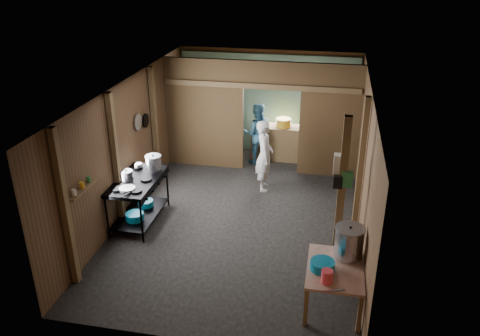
% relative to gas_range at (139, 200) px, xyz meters
% --- Properties ---
extents(floor, '(4.50, 7.00, 0.00)m').
position_rel_gas_range_xyz_m(floor, '(1.88, 0.64, -0.45)').
color(floor, black).
rests_on(floor, ground).
extents(ceiling, '(4.50, 7.00, 0.00)m').
position_rel_gas_range_xyz_m(ceiling, '(1.88, 0.64, 2.15)').
color(ceiling, '#484847').
rests_on(ceiling, ground).
extents(wall_back, '(4.50, 0.00, 2.60)m').
position_rel_gas_range_xyz_m(wall_back, '(1.88, 4.14, 0.85)').
color(wall_back, brown).
rests_on(wall_back, ground).
extents(wall_front, '(4.50, 0.00, 2.60)m').
position_rel_gas_range_xyz_m(wall_front, '(1.88, -2.86, 0.85)').
color(wall_front, brown).
rests_on(wall_front, ground).
extents(wall_left, '(0.00, 7.00, 2.60)m').
position_rel_gas_range_xyz_m(wall_left, '(-0.37, 0.64, 0.85)').
color(wall_left, brown).
rests_on(wall_left, ground).
extents(wall_right, '(0.00, 7.00, 2.60)m').
position_rel_gas_range_xyz_m(wall_right, '(4.13, 0.64, 0.85)').
color(wall_right, brown).
rests_on(wall_right, ground).
extents(partition_left, '(1.85, 0.10, 2.60)m').
position_rel_gas_range_xyz_m(partition_left, '(0.55, 2.84, 0.85)').
color(partition_left, '#503D21').
rests_on(partition_left, floor).
extents(partition_right, '(1.35, 0.10, 2.60)m').
position_rel_gas_range_xyz_m(partition_right, '(3.46, 2.84, 0.85)').
color(partition_right, '#503D21').
rests_on(partition_right, floor).
extents(partition_header, '(1.30, 0.10, 0.60)m').
position_rel_gas_range_xyz_m(partition_header, '(2.13, 2.84, 1.85)').
color(partition_header, '#503D21').
rests_on(partition_header, wall_back).
extents(turquoise_panel, '(4.40, 0.06, 2.50)m').
position_rel_gas_range_xyz_m(turquoise_panel, '(1.88, 4.08, 0.80)').
color(turquoise_panel, '#729A9B').
rests_on(turquoise_panel, wall_back).
extents(back_counter, '(1.20, 0.50, 0.85)m').
position_rel_gas_range_xyz_m(back_counter, '(2.18, 3.59, -0.03)').
color(back_counter, brown).
rests_on(back_counter, floor).
extents(wall_clock, '(0.20, 0.03, 0.20)m').
position_rel_gas_range_xyz_m(wall_clock, '(2.13, 4.04, 1.45)').
color(wall_clock, white).
rests_on(wall_clock, wall_back).
extents(post_left_a, '(0.10, 0.12, 2.60)m').
position_rel_gas_range_xyz_m(post_left_a, '(-0.30, -1.96, 0.85)').
color(post_left_a, brown).
rests_on(post_left_a, floor).
extents(post_left_b, '(0.10, 0.12, 2.60)m').
position_rel_gas_range_xyz_m(post_left_b, '(-0.30, -0.16, 0.85)').
color(post_left_b, brown).
rests_on(post_left_b, floor).
extents(post_left_c, '(0.10, 0.12, 2.60)m').
position_rel_gas_range_xyz_m(post_left_c, '(-0.30, 1.84, 0.85)').
color(post_left_c, brown).
rests_on(post_left_c, floor).
extents(post_right, '(0.10, 0.12, 2.60)m').
position_rel_gas_range_xyz_m(post_right, '(4.06, 0.44, 0.85)').
color(post_right, brown).
rests_on(post_right, floor).
extents(post_free, '(0.12, 0.12, 2.60)m').
position_rel_gas_range_xyz_m(post_free, '(3.73, -0.66, 0.85)').
color(post_free, brown).
rests_on(post_free, floor).
extents(cross_beam, '(4.40, 0.12, 0.12)m').
position_rel_gas_range_xyz_m(cross_beam, '(1.88, 2.79, 1.60)').
color(cross_beam, brown).
rests_on(cross_beam, wall_left).
extents(pan_lid_big, '(0.03, 0.34, 0.34)m').
position_rel_gas_range_xyz_m(pan_lid_big, '(-0.33, 1.04, 1.20)').
color(pan_lid_big, gray).
rests_on(pan_lid_big, wall_left).
extents(pan_lid_small, '(0.03, 0.30, 0.30)m').
position_rel_gas_range_xyz_m(pan_lid_small, '(-0.33, 1.44, 1.10)').
color(pan_lid_small, black).
rests_on(pan_lid_small, wall_left).
extents(wall_shelf, '(0.14, 0.80, 0.03)m').
position_rel_gas_range_xyz_m(wall_shelf, '(-0.27, -1.46, 0.95)').
color(wall_shelf, brown).
rests_on(wall_shelf, wall_left).
extents(jar_white, '(0.07, 0.07, 0.10)m').
position_rel_gas_range_xyz_m(jar_white, '(-0.27, -1.71, 1.01)').
color(jar_white, white).
rests_on(jar_white, wall_shelf).
extents(jar_yellow, '(0.08, 0.08, 0.10)m').
position_rel_gas_range_xyz_m(jar_yellow, '(-0.27, -1.46, 1.01)').
color(jar_yellow, gold).
rests_on(jar_yellow, wall_shelf).
extents(jar_green, '(0.06, 0.06, 0.10)m').
position_rel_gas_range_xyz_m(jar_green, '(-0.27, -1.24, 1.01)').
color(jar_green, '#2D7D42').
rests_on(jar_green, wall_shelf).
extents(bag_white, '(0.22, 0.15, 0.32)m').
position_rel_gas_range_xyz_m(bag_white, '(3.68, -0.58, 1.33)').
color(bag_white, white).
rests_on(bag_white, post_free).
extents(bag_green, '(0.16, 0.12, 0.24)m').
position_rel_gas_range_xyz_m(bag_green, '(3.80, -0.72, 1.15)').
color(bag_green, '#2D7D42').
rests_on(bag_green, post_free).
extents(bag_black, '(0.14, 0.10, 0.20)m').
position_rel_gas_range_xyz_m(bag_black, '(3.66, -0.74, 1.10)').
color(bag_black, black).
rests_on(bag_black, post_free).
extents(gas_range, '(0.78, 1.53, 0.90)m').
position_rel_gas_range_xyz_m(gas_range, '(0.00, 0.00, 0.00)').
color(gas_range, black).
rests_on(gas_range, floor).
extents(prep_table, '(0.81, 1.11, 0.66)m').
position_rel_gas_range_xyz_m(prep_table, '(3.71, -1.73, -0.12)').
color(prep_table, tan).
rests_on(prep_table, floor).
extents(stove_pot_large, '(0.33, 0.33, 0.32)m').
position_rel_gas_range_xyz_m(stove_pot_large, '(0.17, 0.46, 0.59)').
color(stove_pot_large, '#B1B1BC').
rests_on(stove_pot_large, gas_range).
extents(stove_pot_med, '(0.31, 0.31, 0.21)m').
position_rel_gas_range_xyz_m(stove_pot_med, '(-0.17, -0.06, 0.53)').
color(stove_pot_med, '#B1B1BC').
rests_on(stove_pot_med, gas_range).
extents(stove_saucepan, '(0.16, 0.16, 0.09)m').
position_rel_gas_range_xyz_m(stove_saucepan, '(-0.17, 0.49, 0.50)').
color(stove_saucepan, '#B1B1BC').
rests_on(stove_saucepan, gas_range).
extents(frying_pan, '(0.43, 0.57, 0.07)m').
position_rel_gas_range_xyz_m(frying_pan, '(0.00, -0.45, 0.47)').
color(frying_pan, gray).
rests_on(frying_pan, gas_range).
extents(blue_tub_front, '(0.34, 0.34, 0.14)m').
position_rel_gas_range_xyz_m(blue_tub_front, '(0.00, -0.25, -0.21)').
color(blue_tub_front, '#097199').
rests_on(blue_tub_front, gas_range).
extents(blue_tub_back, '(0.31, 0.31, 0.12)m').
position_rel_gas_range_xyz_m(blue_tub_back, '(0.00, 0.29, -0.21)').
color(blue_tub_back, '#097199').
rests_on(blue_tub_back, gas_range).
extents(stock_pot, '(0.47, 0.47, 0.51)m').
position_rel_gas_range_xyz_m(stock_pot, '(3.88, -1.41, 0.44)').
color(stock_pot, '#B1B1BC').
rests_on(stock_pot, prep_table).
extents(wash_basin, '(0.36, 0.36, 0.13)m').
position_rel_gas_range_xyz_m(wash_basin, '(3.53, -1.80, 0.27)').
color(wash_basin, '#097199').
rests_on(wash_basin, prep_table).
extents(pink_bucket, '(0.21, 0.21, 0.19)m').
position_rel_gas_range_xyz_m(pink_bucket, '(3.60, -2.10, 0.30)').
color(pink_bucket, '#EA3D4B').
rests_on(pink_bucket, prep_table).
extents(knife, '(0.29, 0.14, 0.01)m').
position_rel_gas_range_xyz_m(knife, '(3.70, -2.26, 0.21)').
color(knife, '#B1B1BC').
rests_on(knife, prep_table).
extents(yellow_tub, '(0.36, 0.36, 0.20)m').
position_rel_gas_range_xyz_m(yellow_tub, '(2.34, 3.59, 0.50)').
color(yellow_tub, gold).
rests_on(yellow_tub, back_counter).
extents(cook, '(0.47, 0.63, 1.57)m').
position_rel_gas_range_xyz_m(cook, '(2.14, 1.85, 0.34)').
color(cook, silver).
rests_on(cook, floor).
extents(worker_back, '(0.86, 0.75, 1.49)m').
position_rel_gas_range_xyz_m(worker_back, '(1.74, 3.26, 0.30)').
color(worker_back, teal).
rests_on(worker_back, floor).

